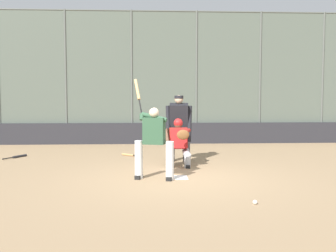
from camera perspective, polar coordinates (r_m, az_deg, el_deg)
name	(u,v)px	position (r m, az deg, el deg)	size (l,w,h in m)	color
ground_plane	(177,178)	(8.55, 1.39, -7.52)	(160.00, 160.00, 0.00)	#9E7F5B
home_plate_marker	(177,177)	(8.55, 1.39, -7.48)	(0.43, 0.43, 0.01)	white
backstop_fence	(164,75)	(14.78, -0.54, 7.39)	(21.89, 0.08, 4.95)	#515651
padding_wall	(164,133)	(14.72, -0.52, -1.07)	(21.38, 0.18, 0.78)	#28282D
bleachers_beyond	(247,125)	(17.86, 11.42, 0.09)	(15.27, 2.50, 1.48)	slate
batter_at_plate	(154,140)	(8.28, -2.10, -2.10)	(0.86, 0.85, 2.14)	silver
catcher_behind_plate	(179,142)	(9.80, 1.55, -2.31)	(0.64, 0.74, 1.21)	#B7B7BC
umpire_home	(179,126)	(10.56, 1.58, 0.01)	(0.73, 0.48, 1.79)	#4C4C51
spare_bat_near_backstop	(18,156)	(12.14, -20.94, -4.15)	(0.47, 0.75, 0.07)	black
spare_bat_by_padding	(130,155)	(11.71, -5.60, -4.20)	(0.64, 0.58, 0.07)	black
baseball_loose	(255,202)	(6.64, 12.52, -10.74)	(0.07, 0.07, 0.07)	white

